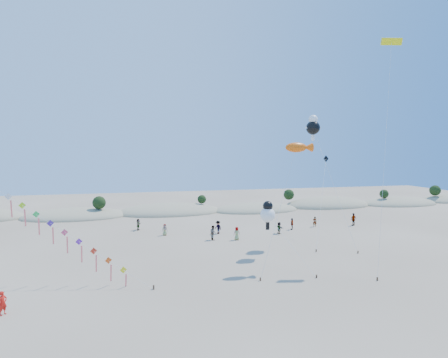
% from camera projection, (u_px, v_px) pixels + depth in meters
% --- Properties ---
extents(ground, '(160.00, 160.00, 0.00)m').
position_uv_depth(ground, '(238.00, 326.00, 24.18)').
color(ground, '#83705A').
rests_on(ground, ground).
extents(dune_ridge, '(145.30, 11.49, 5.57)m').
position_uv_depth(dune_ridge, '(175.00, 212.00, 68.13)').
color(dune_ridge, tan).
rests_on(dune_ridge, ground).
extents(fish_kite, '(6.84, 4.68, 12.11)m').
position_uv_depth(fish_kite, '(299.00, 148.00, 36.89)').
color(fish_kite, '#3F2D1E').
rests_on(fish_kite, ground).
extents(cartoon_kite_low, '(2.69, 8.35, 5.97)m').
position_uv_depth(cartoon_kite_low, '(268.00, 213.00, 39.68)').
color(cartoon_kite_low, '#3F2D1E').
rests_on(cartoon_kite_low, ground).
extents(cartoon_kite_high, '(3.29, 7.61, 15.66)m').
position_uv_depth(cartoon_kite_high, '(313.00, 126.00, 45.96)').
color(cartoon_kite_high, '#3F2D1E').
rests_on(cartoon_kite_high, ground).
extents(parafoil_kite, '(7.69, 8.20, 23.27)m').
position_uv_depth(parafoil_kite, '(391.00, 46.00, 39.61)').
color(parafoil_kite, '#3F2D1E').
rests_on(parafoil_kite, ground).
extents(dark_kite, '(6.28, 8.83, 10.65)m').
position_uv_depth(dark_kite, '(323.00, 182.00, 48.07)').
color(dark_kite, '#3F2D1E').
rests_on(dark_kite, ground).
extents(flyer_foreground, '(0.68, 0.73, 1.67)m').
position_uv_depth(flyer_foreground, '(3.00, 303.00, 25.73)').
color(flyer_foreground, red).
rests_on(flyer_foreground, ground).
extents(beachgoers, '(32.58, 9.99, 1.89)m').
position_uv_depth(beachgoers, '(240.00, 227.00, 51.30)').
color(beachgoers, slate).
rests_on(beachgoers, ground).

